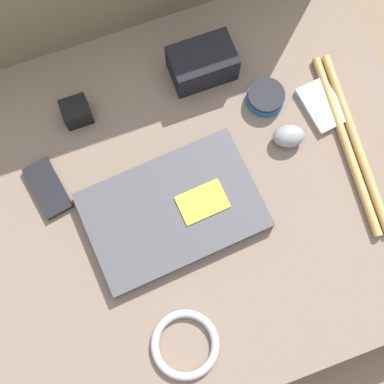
{
  "coord_description": "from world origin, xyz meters",
  "views": [
    {
      "loc": [
        -0.08,
        -0.23,
        1.13
      ],
      "look_at": [
        0.0,
        0.0,
        0.15
      ],
      "focal_mm": 50.0,
      "sensor_mm": 36.0,
      "label": 1
    }
  ],
  "objects_px": {
    "computer_mouse": "(289,136)",
    "phone_black": "(322,105)",
    "laptop": "(173,211)",
    "phone_silver": "(48,188)",
    "camera_pouch": "(202,63)",
    "charger_brick": "(76,112)",
    "speaker_puck": "(266,97)"
  },
  "relations": [
    {
      "from": "laptop",
      "to": "camera_pouch",
      "type": "bearing_deg",
      "value": 54.8
    },
    {
      "from": "phone_black",
      "to": "phone_silver",
      "type": "bearing_deg",
      "value": 171.09
    },
    {
      "from": "speaker_puck",
      "to": "charger_brick",
      "type": "bearing_deg",
      "value": 165.37
    },
    {
      "from": "phone_black",
      "to": "camera_pouch",
      "type": "height_order",
      "value": "camera_pouch"
    },
    {
      "from": "computer_mouse",
      "to": "charger_brick",
      "type": "xyz_separation_m",
      "value": [
        -0.37,
        0.19,
        0.0
      ]
    },
    {
      "from": "phone_silver",
      "to": "charger_brick",
      "type": "distance_m",
      "value": 0.16
    },
    {
      "from": "speaker_puck",
      "to": "phone_silver",
      "type": "relative_size",
      "value": 0.64
    },
    {
      "from": "laptop",
      "to": "phone_black",
      "type": "xyz_separation_m",
      "value": [
        0.35,
        0.1,
        -0.01
      ]
    },
    {
      "from": "phone_silver",
      "to": "camera_pouch",
      "type": "relative_size",
      "value": 0.95
    },
    {
      "from": "laptop",
      "to": "phone_silver",
      "type": "xyz_separation_m",
      "value": [
        -0.21,
        0.13,
        -0.01
      ]
    },
    {
      "from": "laptop",
      "to": "charger_brick",
      "type": "bearing_deg",
      "value": 110.0
    },
    {
      "from": "computer_mouse",
      "to": "phone_black",
      "type": "bearing_deg",
      "value": 38.75
    },
    {
      "from": "speaker_puck",
      "to": "camera_pouch",
      "type": "height_order",
      "value": "camera_pouch"
    },
    {
      "from": "speaker_puck",
      "to": "charger_brick",
      "type": "relative_size",
      "value": 1.45
    },
    {
      "from": "laptop",
      "to": "charger_brick",
      "type": "xyz_separation_m",
      "value": [
        -0.11,
        0.25,
        0.01
      ]
    },
    {
      "from": "laptop",
      "to": "phone_silver",
      "type": "distance_m",
      "value": 0.25
    },
    {
      "from": "camera_pouch",
      "to": "laptop",
      "type": "bearing_deg",
      "value": -120.99
    },
    {
      "from": "speaker_puck",
      "to": "camera_pouch",
      "type": "distance_m",
      "value": 0.14
    },
    {
      "from": "charger_brick",
      "to": "laptop",
      "type": "bearing_deg",
      "value": -65.79
    },
    {
      "from": "phone_silver",
      "to": "phone_black",
      "type": "xyz_separation_m",
      "value": [
        0.56,
        -0.02,
        -0.0
      ]
    },
    {
      "from": "computer_mouse",
      "to": "phone_black",
      "type": "xyz_separation_m",
      "value": [
        0.09,
        0.04,
        -0.01
      ]
    },
    {
      "from": "computer_mouse",
      "to": "camera_pouch",
      "type": "distance_m",
      "value": 0.22
    },
    {
      "from": "phone_black",
      "to": "camera_pouch",
      "type": "bearing_deg",
      "value": 135.78
    },
    {
      "from": "speaker_puck",
      "to": "camera_pouch",
      "type": "relative_size",
      "value": 0.6
    },
    {
      "from": "phone_silver",
      "to": "camera_pouch",
      "type": "distance_m",
      "value": 0.39
    },
    {
      "from": "phone_silver",
      "to": "laptop",
      "type": "bearing_deg",
      "value": -40.66
    },
    {
      "from": "laptop",
      "to": "phone_black",
      "type": "bearing_deg",
      "value": 11.81
    },
    {
      "from": "computer_mouse",
      "to": "camera_pouch",
      "type": "relative_size",
      "value": 0.57
    },
    {
      "from": "phone_silver",
      "to": "camera_pouch",
      "type": "xyz_separation_m",
      "value": [
        0.36,
        0.13,
        0.03
      ]
    },
    {
      "from": "phone_silver",
      "to": "charger_brick",
      "type": "height_order",
      "value": "charger_brick"
    },
    {
      "from": "computer_mouse",
      "to": "charger_brick",
      "type": "height_order",
      "value": "charger_brick"
    },
    {
      "from": "laptop",
      "to": "charger_brick",
      "type": "height_order",
      "value": "charger_brick"
    }
  ]
}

